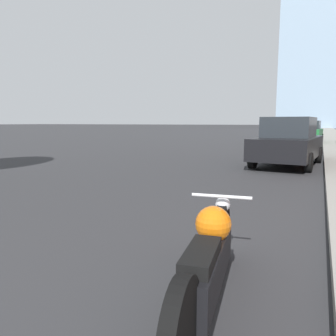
{
  "coord_description": "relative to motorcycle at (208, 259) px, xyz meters",
  "views": [
    {
      "loc": [
        4.57,
        1.35,
        1.53
      ],
      "look_at": [
        2.03,
        6.81,
        0.69
      ],
      "focal_mm": 35.0,
      "sensor_mm": 36.0,
      "label": 1
    }
  ],
  "objects": [
    {
      "name": "motorcycle",
      "position": [
        0.0,
        0.0,
        0.0
      ],
      "size": [
        0.64,
        2.41,
        0.79
      ],
      "rotation": [
        0.0,
        0.0,
        0.14
      ],
      "color": "black",
      "rests_on": "ground_plane"
    },
    {
      "name": "parked_car_black",
      "position": [
        -0.22,
        9.77,
        0.44
      ],
      "size": [
        2.24,
        4.59,
        1.71
      ],
      "rotation": [
        0.0,
        0.0,
        -0.09
      ],
      "color": "black",
      "rests_on": "ground_plane"
    },
    {
      "name": "parked_car_green",
      "position": [
        0.01,
        22.82,
        0.44
      ],
      "size": [
        1.98,
        4.18,
        1.64
      ],
      "rotation": [
        0.0,
        0.0,
        -0.06
      ],
      "color": "#1E6B33",
      "rests_on": "ground_plane"
    },
    {
      "name": "sidewalk",
      "position": [
        2.2,
        36.15,
        -0.32
      ],
      "size": [
        2.47,
        240.0,
        0.15
      ],
      "color": "gray",
      "rests_on": "ground_plane"
    }
  ]
}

